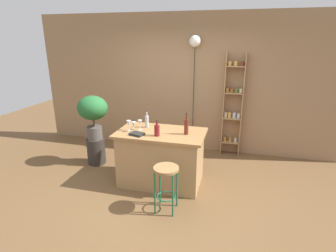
# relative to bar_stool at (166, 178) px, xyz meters

# --- Properties ---
(ground) EXTENTS (12.00, 12.00, 0.00)m
(ground) POSITION_rel_bar_stool_xyz_m (-0.28, 0.42, -0.49)
(ground) COLOR brown
(back_wall) EXTENTS (6.40, 0.10, 2.80)m
(back_wall) POSITION_rel_bar_stool_xyz_m (-0.28, 2.37, 0.91)
(back_wall) COLOR #997551
(back_wall) RESTS_ON ground
(kitchen_counter) EXTENTS (1.39, 0.82, 0.89)m
(kitchen_counter) POSITION_rel_bar_stool_xyz_m (-0.28, 0.72, -0.04)
(kitchen_counter) COLOR #A87F51
(kitchen_counter) RESTS_ON ground
(bar_stool) EXTENTS (0.35, 0.35, 0.66)m
(bar_stool) POSITION_rel_bar_stool_xyz_m (0.00, 0.00, 0.00)
(bar_stool) COLOR #196642
(bar_stool) RESTS_ON ground
(spice_shelf) EXTENTS (0.38, 0.16, 2.05)m
(spice_shelf) POSITION_rel_bar_stool_xyz_m (0.76, 2.22, 0.55)
(spice_shelf) COLOR #A87F51
(spice_shelf) RESTS_ON ground
(plant_stool) EXTENTS (0.34, 0.34, 0.50)m
(plant_stool) POSITION_rel_bar_stool_xyz_m (-1.69, 1.10, -0.24)
(plant_stool) COLOR #2D2823
(plant_stool) RESTS_ON ground
(potted_plant) EXTENTS (0.56, 0.50, 0.82)m
(potted_plant) POSITION_rel_bar_stool_xyz_m (-1.69, 1.10, 0.54)
(potted_plant) COLOR #514C47
(potted_plant) RESTS_ON plant_stool
(bottle_soda_blue) EXTENTS (0.08, 0.08, 0.25)m
(bottle_soda_blue) POSITION_rel_bar_stool_xyz_m (-0.29, 0.53, 0.49)
(bottle_soda_blue) COLOR maroon
(bottle_soda_blue) RESTS_ON kitchen_counter
(bottle_spirits_clear) EXTENTS (0.06, 0.06, 0.28)m
(bottle_spirits_clear) POSITION_rel_bar_stool_xyz_m (-0.57, 0.88, 0.51)
(bottle_spirits_clear) COLOR #B2B2B7
(bottle_spirits_clear) RESTS_ON kitchen_counter
(bottle_wine_red) EXTENTS (0.07, 0.07, 0.34)m
(bottle_wine_red) POSITION_rel_bar_stool_xyz_m (0.12, 0.72, 0.53)
(bottle_wine_red) COLOR #5B2319
(bottle_wine_red) RESTS_ON kitchen_counter
(wine_glass_left) EXTENTS (0.07, 0.07, 0.16)m
(wine_glass_left) POSITION_rel_bar_stool_xyz_m (-0.80, 0.67, 0.52)
(wine_glass_left) COLOR silver
(wine_glass_left) RESTS_ON kitchen_counter
(wine_glass_center) EXTENTS (0.07, 0.07, 0.16)m
(wine_glass_center) POSITION_rel_bar_stool_xyz_m (-0.64, 0.74, 0.52)
(wine_glass_center) COLOR silver
(wine_glass_center) RESTS_ON kitchen_counter
(wine_glass_right) EXTENTS (0.07, 0.07, 0.16)m
(wine_glass_right) POSITION_rel_bar_stool_xyz_m (-0.70, 0.62, 0.52)
(wine_glass_right) COLOR silver
(wine_glass_right) RESTS_ON kitchen_counter
(cookbook) EXTENTS (0.24, 0.20, 0.03)m
(cookbook) POSITION_rel_bar_stool_xyz_m (-0.60, 0.49, 0.42)
(cookbook) COLOR black
(cookbook) RESTS_ON kitchen_counter
(pendant_globe_light) EXTENTS (0.23, 0.23, 2.36)m
(pendant_globe_light) POSITION_rel_bar_stool_xyz_m (-0.04, 2.26, 1.72)
(pendant_globe_light) COLOR black
(pendant_globe_light) RESTS_ON ground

